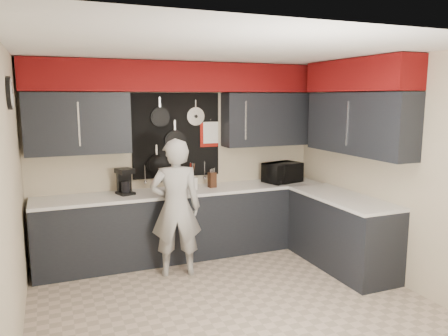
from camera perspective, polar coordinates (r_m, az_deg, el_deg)
name	(u,v)px	position (r m, az deg, el deg)	size (l,w,h in m)	color
ground	(228,300)	(4.86, 0.56, -16.90)	(4.00, 4.00, 0.00)	#B8A28F
back_wall_assembly	(183,107)	(5.88, -5.39, 7.92)	(4.00, 0.36, 2.60)	beige
right_wall_assembly	(362,114)	(5.56, 17.53, 6.76)	(0.36, 3.50, 2.60)	beige
left_wall_assembly	(12,193)	(4.13, -25.97, -3.00)	(0.05, 3.50, 2.60)	beige
base_cabinets	(230,225)	(5.85, 0.74, -7.50)	(3.95, 2.20, 0.92)	black
microwave	(282,173)	(6.36, 7.63, -0.59)	(0.52, 0.35, 0.29)	black
knife_block	(212,180)	(5.97, -1.56, -1.56)	(0.09, 0.09, 0.21)	#3A2112
utensil_crock	(193,184)	(5.84, -4.06, -2.04)	(0.13, 0.13, 0.16)	white
coffee_maker	(125,181)	(5.69, -12.85, -1.62)	(0.24, 0.27, 0.33)	black
person	(176,208)	(5.27, -6.31, -5.18)	(0.61, 0.40, 1.67)	#AEAFAC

